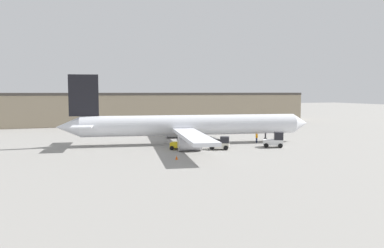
{
  "coord_description": "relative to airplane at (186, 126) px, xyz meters",
  "views": [
    {
      "loc": [
        -21.81,
        -61.69,
        9.06
      ],
      "look_at": [
        0.0,
        0.0,
        3.44
      ],
      "focal_mm": 35.0,
      "sensor_mm": 36.0,
      "label": 1
    }
  ],
  "objects": [
    {
      "name": "pushback_tug",
      "position": [
        -2.97,
        -6.11,
        -2.17
      ],
      "size": [
        3.1,
        3.01,
        2.25
      ],
      "rotation": [
        0.0,
        0.0,
        -0.57
      ],
      "color": "yellow",
      "rests_on": "ground_plane"
    },
    {
      "name": "ground_plane",
      "position": [
        1.11,
        -0.17,
        -3.17
      ],
      "size": [
        400.0,
        400.0,
        0.0
      ],
      "primitive_type": "plane",
      "color": "gray"
    },
    {
      "name": "airplane",
      "position": [
        0.0,
        0.0,
        0.0
      ],
      "size": [
        44.69,
        41.25,
        11.94
      ],
      "rotation": [
        0.0,
        0.0,
        -0.16
      ],
      "color": "silver",
      "rests_on": "ground_plane"
    },
    {
      "name": "ground_crew_worker",
      "position": [
        12.31,
        -3.18,
        -2.21
      ],
      "size": [
        0.4,
        0.4,
        1.8
      ],
      "rotation": [
        0.0,
        0.0,
        0.39
      ],
      "color": "#1E2338",
      "rests_on": "ground_plane"
    },
    {
      "name": "belt_loader_truck",
      "position": [
        3.12,
        -8.14,
        -2.19
      ],
      "size": [
        3.49,
        2.99,
        2.04
      ],
      "rotation": [
        0.0,
        0.0,
        -0.47
      ],
      "color": "beige",
      "rests_on": "ground_plane"
    },
    {
      "name": "baggage_tug",
      "position": [
        12.44,
        -8.98,
        -2.04
      ],
      "size": [
        3.61,
        3.12,
        2.51
      ],
      "rotation": [
        0.0,
        0.0,
        -0.48
      ],
      "color": "silver",
      "rests_on": "ground_plane"
    },
    {
      "name": "terminal_building",
      "position": [
        4.75,
        44.48,
        1.24
      ],
      "size": [
        93.61,
        11.98,
        8.82
      ],
      "color": "gray",
      "rests_on": "ground_plane"
    },
    {
      "name": "safety_cone_near",
      "position": [
        -6.11,
        -14.4,
        -2.9
      ],
      "size": [
        0.36,
        0.36,
        0.55
      ],
      "color": "#EF590F",
      "rests_on": "ground_plane"
    }
  ]
}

